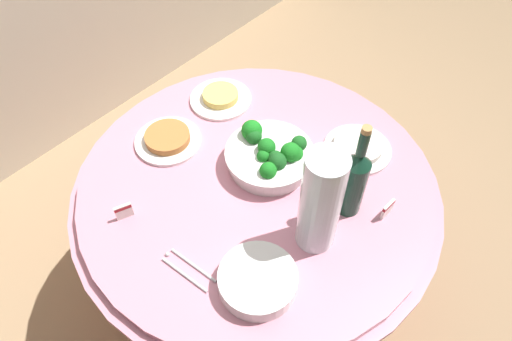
{
  "coord_description": "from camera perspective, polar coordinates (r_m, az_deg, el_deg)",
  "views": [
    {
      "loc": [
        -0.68,
        -0.61,
        1.91
      ],
      "look_at": [
        0.0,
        0.0,
        0.79
      ],
      "focal_mm": 33.4,
      "sensor_mm": 36.0,
      "label": 1
    }
  ],
  "objects": [
    {
      "name": "label_placard_mid",
      "position": [
        1.43,
        15.5,
        -4.41
      ],
      "size": [
        0.05,
        0.01,
        0.05
      ],
      "color": "white",
      "rests_on": "buffet_table"
    },
    {
      "name": "buffet_table",
      "position": [
        1.78,
        -0.0,
        -8.47
      ],
      "size": [
        1.16,
        1.16,
        0.74
      ],
      "color": "maroon",
      "rests_on": "ground_plane"
    },
    {
      "name": "food_plate_rice",
      "position": [
        1.59,
        12.09,
        2.73
      ],
      "size": [
        0.22,
        0.22,
        0.04
      ],
      "color": "white",
      "rests_on": "buffet_table"
    },
    {
      "name": "ground_plane",
      "position": [
        2.11,
        -0.0,
        -13.69
      ],
      "size": [
        6.0,
        6.0,
        0.0
      ],
      "primitive_type": "plane",
      "color": "#9E7F5B"
    },
    {
      "name": "label_placard_front",
      "position": [
        1.43,
        -15.57,
        -4.67
      ],
      "size": [
        0.05,
        0.03,
        0.05
      ],
      "color": "white",
      "rests_on": "buffet_table"
    },
    {
      "name": "food_plate_peanuts",
      "position": [
        1.6,
        -10.52,
        3.74
      ],
      "size": [
        0.22,
        0.22,
        0.04
      ],
      "color": "white",
      "rests_on": "buffet_table"
    },
    {
      "name": "wine_bottle",
      "position": [
        1.35,
        11.64,
        -1.14
      ],
      "size": [
        0.07,
        0.07,
        0.34
      ],
      "color": "#123424",
      "rests_on": "buffet_table"
    },
    {
      "name": "broccoli_bowl",
      "position": [
        1.49,
        1.71,
        1.82
      ],
      "size": [
        0.28,
        0.28,
        0.12
      ],
      "color": "white",
      "rests_on": "buffet_table"
    },
    {
      "name": "food_plate_noodles",
      "position": [
        1.73,
        -4.26,
        8.7
      ],
      "size": [
        0.22,
        0.22,
        0.04
      ],
      "color": "white",
      "rests_on": "buffet_table"
    },
    {
      "name": "plate_stack",
      "position": [
        1.27,
        0.21,
        -13.01
      ],
      "size": [
        0.21,
        0.21,
        0.05
      ],
      "color": "white",
      "rests_on": "buffet_table"
    },
    {
      "name": "serving_tongs",
      "position": [
        1.33,
        -8.27,
        -11.54
      ],
      "size": [
        0.06,
        0.17,
        0.01
      ],
      "color": "silver",
      "rests_on": "buffet_table"
    },
    {
      "name": "decorative_fruit_vase",
      "position": [
        1.25,
        7.63,
        -4.38
      ],
      "size": [
        0.11,
        0.11,
        0.34
      ],
      "color": "silver",
      "rests_on": "buffet_table"
    }
  ]
}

